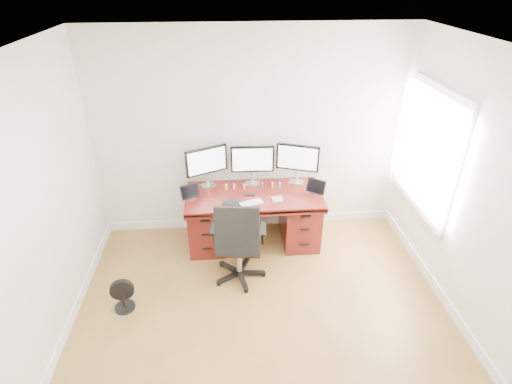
{
  "coord_description": "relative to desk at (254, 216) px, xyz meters",
  "views": [
    {
      "loc": [
        -0.32,
        -2.51,
        3.25
      ],
      "look_at": [
        0.0,
        1.5,
        0.95
      ],
      "focal_mm": 28.0,
      "sensor_mm": 36.0,
      "label": 1
    }
  ],
  "objects": [
    {
      "name": "ground",
      "position": [
        0.0,
        -1.83,
        -0.4
      ],
      "size": [
        4.5,
        4.5,
        0.0
      ],
      "primitive_type": "plane",
      "color": "olive",
      "rests_on": "ground"
    },
    {
      "name": "back_wall",
      "position": [
        0.0,
        0.42,
        0.95
      ],
      "size": [
        4.0,
        0.1,
        2.7
      ],
      "primitive_type": "cube",
      "color": "silver",
      "rests_on": "ground"
    },
    {
      "name": "right_wall",
      "position": [
        2.0,
        -1.72,
        0.95
      ],
      "size": [
        0.1,
        4.5,
        2.7
      ],
      "color": "silver",
      "rests_on": "ground"
    },
    {
      "name": "desk",
      "position": [
        0.0,
        0.0,
        0.0
      ],
      "size": [
        1.7,
        0.8,
        0.75
      ],
      "color": "#531410",
      "rests_on": "ground"
    },
    {
      "name": "office_chair",
      "position": [
        -0.23,
        -0.73,
        -0.04
      ],
      "size": [
        0.64,
        0.63,
        1.09
      ],
      "rotation": [
        0.0,
        0.0,
        -0.1
      ],
      "color": "black",
      "rests_on": "ground"
    },
    {
      "name": "floor_fan",
      "position": [
        -1.49,
        -1.09,
        -0.22
      ],
      "size": [
        0.26,
        0.22,
        0.37
      ],
      "rotation": [
        0.0,
        0.0,
        0.14
      ],
      "color": "black",
      "rests_on": "ground"
    },
    {
      "name": "monitor_left",
      "position": [
        -0.58,
        0.24,
        0.68
      ],
      "size": [
        0.51,
        0.26,
        0.53
      ],
      "rotation": [
        0.0,
        0.0,
        0.43
      ],
      "color": "silver",
      "rests_on": "desk"
    },
    {
      "name": "monitor_center",
      "position": [
        -0.0,
        0.24,
        0.68
      ],
      "size": [
        0.55,
        0.15,
        0.53
      ],
      "rotation": [
        0.0,
        0.0,
        -0.03
      ],
      "color": "silver",
      "rests_on": "desk"
    },
    {
      "name": "monitor_right",
      "position": [
        0.58,
        0.24,
        0.68
      ],
      "size": [
        0.53,
        0.22,
        0.53
      ],
      "rotation": [
        0.0,
        0.0,
        -0.35
      ],
      "color": "silver",
      "rests_on": "desk"
    },
    {
      "name": "tablet_left",
      "position": [
        -0.78,
        -0.08,
        0.43
      ],
      "size": [
        0.24,
        0.17,
        0.19
      ],
      "rotation": [
        0.0,
        0.0,
        0.48
      ],
      "color": "silver",
      "rests_on": "desk"
    },
    {
      "name": "tablet_right",
      "position": [
        0.77,
        -0.08,
        0.43
      ],
      "size": [
        0.23,
        0.2,
        0.19
      ],
      "rotation": [
        0.0,
        0.0,
        -0.63
      ],
      "color": "silver",
      "rests_on": "desk"
    },
    {
      "name": "keyboard",
      "position": [
        -0.05,
        -0.26,
        0.36
      ],
      "size": [
        0.3,
        0.2,
        0.01
      ],
      "primitive_type": "cube",
      "rotation": [
        0.0,
        0.0,
        0.33
      ],
      "color": "white",
      "rests_on": "desk"
    },
    {
      "name": "trackpad",
      "position": [
        0.27,
        -0.18,
        0.35
      ],
      "size": [
        0.13,
        0.13,
        0.01
      ],
      "primitive_type": "cube",
      "rotation": [
        0.0,
        0.0,
        0.07
      ],
      "color": "silver",
      "rests_on": "desk"
    },
    {
      "name": "drawing_tablet",
      "position": [
        -0.27,
        -0.23,
        0.35
      ],
      "size": [
        0.26,
        0.21,
        0.01
      ],
      "primitive_type": "cube",
      "rotation": [
        0.0,
        0.0,
        -0.32
      ],
      "color": "black",
      "rests_on": "desk"
    },
    {
      "name": "phone",
      "position": [
        -0.06,
        -0.05,
        0.35
      ],
      "size": [
        0.14,
        0.09,
        0.01
      ],
      "primitive_type": "cube",
      "rotation": [
        0.0,
        0.0,
        -0.23
      ],
      "color": "black",
      "rests_on": "desk"
    },
    {
      "name": "figurine_orange",
      "position": [
        -0.34,
        0.12,
        0.39
      ],
      "size": [
        0.03,
        0.03,
        0.08
      ],
      "color": "#F1AB54",
      "rests_on": "desk"
    },
    {
      "name": "figurine_purple",
      "position": [
        -0.24,
        0.12,
        0.39
      ],
      "size": [
        0.03,
        0.03,
        0.08
      ],
      "color": "#AE6EDE",
      "rests_on": "desk"
    },
    {
      "name": "figurine_pink",
      "position": [
        -0.11,
        0.12,
        0.39
      ],
      "size": [
        0.03,
        0.03,
        0.08
      ],
      "color": "pink",
      "rests_on": "desk"
    },
    {
      "name": "figurine_brown",
      "position": [
        0.12,
        0.12,
        0.39
      ],
      "size": [
        0.03,
        0.03,
        0.08
      ],
      "color": "#8A6449",
      "rests_on": "desk"
    },
    {
      "name": "figurine_yellow",
      "position": [
        0.25,
        0.12,
        0.39
      ],
      "size": [
        0.03,
        0.03,
        0.08
      ],
      "color": "tan",
      "rests_on": "desk"
    },
    {
      "name": "figurine_blue",
      "position": [
        0.34,
        0.12,
        0.39
      ],
      "size": [
        0.03,
        0.03,
        0.08
      ],
      "color": "#4F8CDA",
      "rests_on": "desk"
    }
  ]
}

